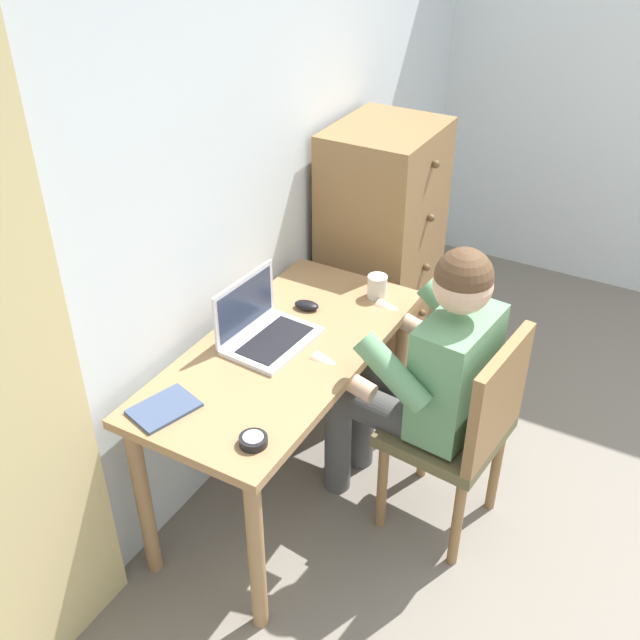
{
  "coord_description": "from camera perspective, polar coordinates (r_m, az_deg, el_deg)",
  "views": [
    {
      "loc": [
        -2.14,
        0.62,
        2.33
      ],
      "look_at": [
        -0.17,
        1.73,
        0.85
      ],
      "focal_mm": 41.97,
      "sensor_mm": 36.0,
      "label": 1
    }
  ],
  "objects": [
    {
      "name": "laptop",
      "position": [
        2.76,
        -4.35,
        -0.63
      ],
      "size": [
        0.36,
        0.27,
        0.24
      ],
      "color": "silver",
      "rests_on": "desk"
    },
    {
      "name": "computer_mouse",
      "position": [
        2.95,
        -1.03,
        1.14
      ],
      "size": [
        0.07,
        0.11,
        0.03
      ],
      "primitive_type": "ellipsoid",
      "rotation": [
        0.0,
        0.0,
        0.15
      ],
      "color": "black",
      "rests_on": "desk"
    },
    {
      "name": "person_seated",
      "position": [
        2.75,
        7.85,
        -3.77
      ],
      "size": [
        0.57,
        0.61,
        1.22
      ],
      "color": "#4C4C4C",
      "rests_on": "ground_plane"
    },
    {
      "name": "desk",
      "position": [
        2.8,
        -2.79,
        -4.07
      ],
      "size": [
        1.25,
        0.59,
        0.75
      ],
      "color": "#9E754C",
      "rests_on": "ground_plane"
    },
    {
      "name": "desk_clock",
      "position": [
        2.34,
        -5.11,
        -9.13
      ],
      "size": [
        0.09,
        0.09,
        0.03
      ],
      "color": "black",
      "rests_on": "desk"
    },
    {
      "name": "wall_back",
      "position": [
        2.87,
        -6.61,
        10.9
      ],
      "size": [
        4.8,
        0.05,
        2.5
      ],
      "primitive_type": "cube",
      "color": "silver",
      "rests_on": "ground_plane"
    },
    {
      "name": "chair",
      "position": [
        2.81,
        10.91,
        -7.99
      ],
      "size": [
        0.46,
        0.44,
        0.9
      ],
      "color": "brown",
      "rests_on": "ground_plane"
    },
    {
      "name": "notebook_pad",
      "position": [
        2.51,
        -11.81,
        -6.61
      ],
      "size": [
        0.24,
        0.2,
        0.01
      ],
      "primitive_type": "cube",
      "rotation": [
        0.0,
        0.0,
        -0.29
      ],
      "color": "#3D4C6B",
      "rests_on": "desk"
    },
    {
      "name": "dresser",
      "position": [
        3.59,
        4.65,
        4.93
      ],
      "size": [
        0.54,
        0.48,
        1.26
      ],
      "color": "olive",
      "rests_on": "ground_plane"
    },
    {
      "name": "coffee_mug",
      "position": [
        3.02,
        4.41,
        2.59
      ],
      "size": [
        0.12,
        0.08,
        0.09
      ],
      "color": "silver",
      "rests_on": "desk"
    }
  ]
}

